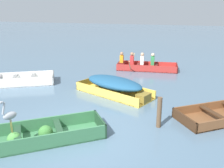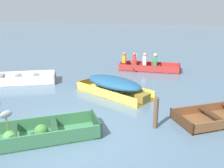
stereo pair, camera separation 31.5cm
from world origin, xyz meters
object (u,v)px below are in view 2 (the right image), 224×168
rowboat_red_with_crew (145,66)px  mooring_post (156,113)px  skiff_white_far_moored (23,80)px  dinghy_green_foreground (29,135)px  skiff_yellow_near_moored (114,85)px  heron_on_dinghy (5,113)px

rowboat_red_with_crew → mooring_post: 6.60m
skiff_white_far_moored → mooring_post: 6.67m
dinghy_green_foreground → skiff_yellow_near_moored: size_ratio=1.01×
dinghy_green_foreground → skiff_yellow_near_moored: skiff_yellow_near_moored is taller
skiff_yellow_near_moored → rowboat_red_with_crew: rowboat_red_with_crew is taller
rowboat_red_with_crew → skiff_yellow_near_moored: bearing=-95.2°
skiff_yellow_near_moored → rowboat_red_with_crew: (0.38, 4.18, -0.15)m
skiff_yellow_near_moored → rowboat_red_with_crew: size_ratio=1.01×
skiff_white_far_moored → rowboat_red_with_crew: (4.68, 3.98, 0.09)m
heron_on_dinghy → dinghy_green_foreground: bearing=53.0°
skiff_yellow_near_moored → mooring_post: mooring_post is taller
heron_on_dinghy → skiff_yellow_near_moored: bearing=72.9°
dinghy_green_foreground → skiff_white_far_moored: dinghy_green_foreground is taller
rowboat_red_with_crew → heron_on_dinghy: heron_on_dinghy is taller
dinghy_green_foreground → skiff_white_far_moored: (-3.26, 4.12, -0.00)m
rowboat_red_with_crew → mooring_post: size_ratio=3.62×
dinghy_green_foreground → heron_on_dinghy: 0.87m
skiff_yellow_near_moored → heron_on_dinghy: (-1.33, -4.31, 0.49)m
dinghy_green_foreground → skiff_yellow_near_moored: 4.06m
dinghy_green_foreground → skiff_white_far_moored: 5.26m
skiff_yellow_near_moored → mooring_post: (1.90, -2.24, 0.06)m
skiff_white_far_moored → mooring_post: bearing=-21.5°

